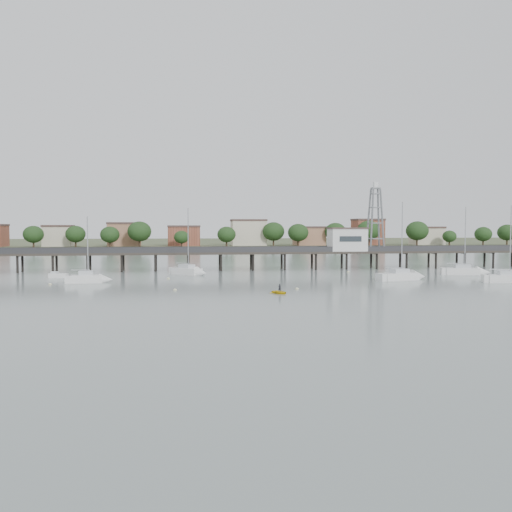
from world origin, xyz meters
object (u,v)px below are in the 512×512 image
(pier, at_px, (236,253))
(yellow_dinghy, at_px, (280,293))
(lattice_tower, at_px, (375,219))
(sailboat_b, at_px, (92,279))
(sailboat_e, at_px, (470,271))
(sailboat_f, at_px, (192,272))
(sailboat_c, at_px, (406,276))
(white_tender, at_px, (58,275))

(pier, bearing_deg, yellow_dinghy, -87.82)
(lattice_tower, distance_m, sailboat_b, 64.33)
(sailboat_e, bearing_deg, sailboat_f, -171.50)
(sailboat_e, bearing_deg, lattice_tower, 141.94)
(sailboat_c, xyz_separation_m, sailboat_b, (-54.99, 2.47, 0.02))
(lattice_tower, height_order, sailboat_f, lattice_tower)
(sailboat_c, relative_size, sailboat_f, 1.06)
(sailboat_c, bearing_deg, sailboat_b, 163.75)
(sailboat_e, height_order, yellow_dinghy, sailboat_e)
(pier, height_order, sailboat_b, sailboat_b)
(sailboat_c, xyz_separation_m, yellow_dinghy, (-26.16, -17.33, -0.63))
(pier, distance_m, white_tender, 37.62)
(sailboat_e, xyz_separation_m, white_tender, (-79.53, 4.17, -0.24))
(pier, relative_size, sailboat_c, 10.19)
(pier, height_order, sailboat_f, sailboat_f)
(yellow_dinghy, bearing_deg, sailboat_f, 81.52)
(lattice_tower, relative_size, sailboat_e, 1.10)
(sailboat_b, bearing_deg, white_tender, 120.82)
(pier, distance_m, yellow_dinghy, 44.27)
(pier, height_order, white_tender, pier)
(sailboat_b, bearing_deg, sailboat_c, -7.93)
(sailboat_b, distance_m, sailboat_f, 21.65)
(sailboat_c, bearing_deg, sailboat_e, 14.04)
(white_tender, bearing_deg, sailboat_b, -45.48)
(lattice_tower, height_order, white_tender, lattice_tower)
(sailboat_c, height_order, yellow_dinghy, sailboat_c)
(pier, bearing_deg, lattice_tower, 0.00)
(sailboat_e, height_order, sailboat_c, sailboat_c)
(sailboat_c, relative_size, sailboat_b, 1.25)
(pier, height_order, lattice_tower, lattice_tower)
(lattice_tower, bearing_deg, yellow_dinghy, -124.08)
(lattice_tower, xyz_separation_m, yellow_dinghy, (-29.82, -44.08, -11.10))
(sailboat_b, bearing_deg, yellow_dinghy, -39.84)
(sailboat_c, relative_size, yellow_dinghy, 4.97)
(lattice_tower, distance_m, sailboat_c, 28.96)
(lattice_tower, xyz_separation_m, sailboat_e, (13.18, -17.91, -10.46))
(sailboat_c, bearing_deg, yellow_dinghy, -160.16)
(lattice_tower, bearing_deg, sailboat_f, -165.01)
(pier, xyz_separation_m, sailboat_e, (44.68, -17.91, -3.16))
(lattice_tower, xyz_separation_m, white_tender, (-66.35, -13.74, -10.70))
(sailboat_e, distance_m, sailboat_f, 55.06)
(sailboat_b, bearing_deg, pier, 36.45)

